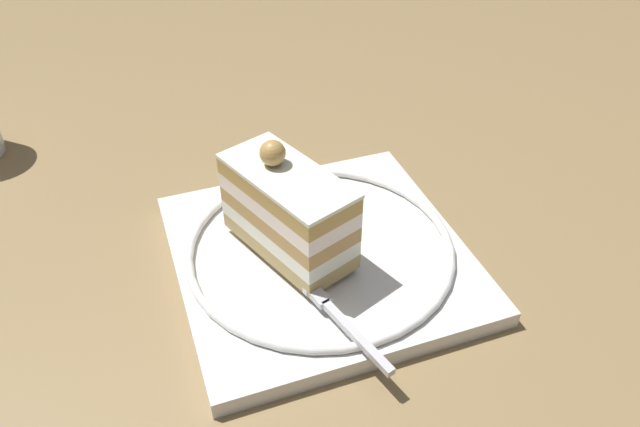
# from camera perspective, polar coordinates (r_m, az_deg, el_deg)

# --- Properties ---
(ground_plane) EXTENTS (2.40, 2.40, 0.00)m
(ground_plane) POSITION_cam_1_polar(r_m,az_deg,el_deg) (0.50, -1.87, -3.63)
(ground_plane) COLOR olive
(dessert_plate) EXTENTS (0.24, 0.24, 0.02)m
(dessert_plate) POSITION_cam_1_polar(r_m,az_deg,el_deg) (0.49, 0.00, -3.72)
(dessert_plate) COLOR white
(dessert_plate) RESTS_ON ground_plane
(cake_slice) EXTENTS (0.12, 0.08, 0.09)m
(cake_slice) POSITION_cam_1_polar(r_m,az_deg,el_deg) (0.46, -2.96, 0.33)
(cake_slice) COLOR tan
(cake_slice) RESTS_ON dessert_plate
(fork) EXTENTS (0.11, 0.03, 0.00)m
(fork) POSITION_cam_1_polar(r_m,az_deg,el_deg) (0.43, 1.43, -9.20)
(fork) COLOR silver
(fork) RESTS_ON dessert_plate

